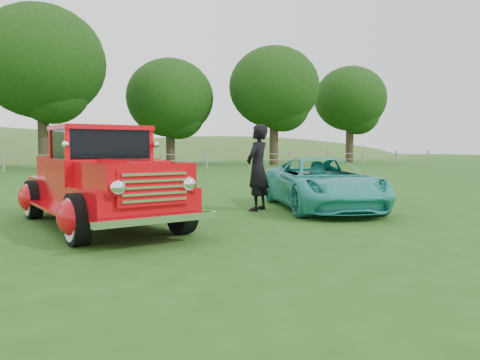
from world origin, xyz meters
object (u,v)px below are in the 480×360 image
object	(u,v)px
tree_near_west	(41,62)
teal_sedan	(322,183)
tree_far_east	(350,99)
man	(258,168)
red_pickup	(100,181)
tree_mid_east	(274,87)
tree_near_east	(170,98)

from	to	relation	value
tree_near_west	teal_sedan	bearing A→B (deg)	-73.04
tree_far_east	man	distance (m)	34.98
red_pickup	teal_sedan	world-z (taller)	red_pickup
tree_near_west	tree_mid_east	world-z (taller)	tree_near_west
tree_near_west	tree_near_east	world-z (taller)	tree_near_west
tree_near_east	tree_mid_east	bearing A→B (deg)	-14.04
teal_sedan	red_pickup	bearing A→B (deg)	-161.13
red_pickup	man	world-z (taller)	man
tree_far_east	red_pickup	xyz separation A→B (m)	(-23.77, -28.93, -5.06)
tree_near_west	red_pickup	distance (m)	24.77
teal_sedan	man	distance (m)	1.54
tree_near_west	man	world-z (taller)	tree_near_west
tree_near_east	tree_mid_east	world-z (taller)	tree_mid_east
man	tree_mid_east	bearing A→B (deg)	-157.40
tree_mid_east	man	bearing A→B (deg)	-114.48
tree_near_west	tree_mid_east	size ratio (longest dim) A/B	1.10
teal_sedan	man	world-z (taller)	man
tree_near_east	tree_far_east	world-z (taller)	tree_far_east
tree_near_east	man	distance (m)	27.55
man	tree_near_west	bearing A→B (deg)	-119.19
teal_sedan	man	size ratio (longest dim) A/B	2.22
tree_near_east	teal_sedan	world-z (taller)	tree_near_east
tree_far_east	teal_sedan	distance (m)	34.41
tree_near_west	tree_far_east	xyz separation A→B (m)	(26.00, 5.00, -0.94)
tree_mid_east	tree_near_east	bearing A→B (deg)	165.96
tree_near_east	man	size ratio (longest dim) A/B	4.36
tree_near_east	teal_sedan	size ratio (longest dim) A/B	1.97
tree_near_east	tree_far_east	size ratio (longest dim) A/B	0.94
red_pickup	teal_sedan	size ratio (longest dim) A/B	1.24
man	tree_far_east	bearing A→B (deg)	-168.97
tree_near_west	tree_mid_east	bearing A→B (deg)	6.71
red_pickup	teal_sedan	distance (m)	4.92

